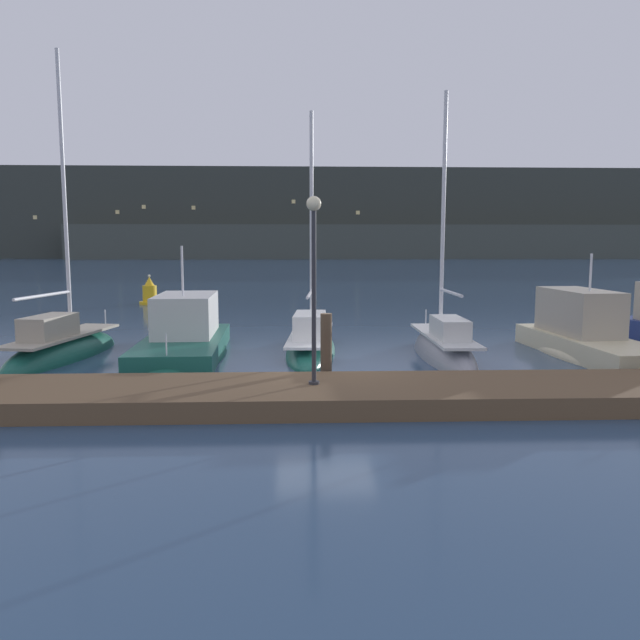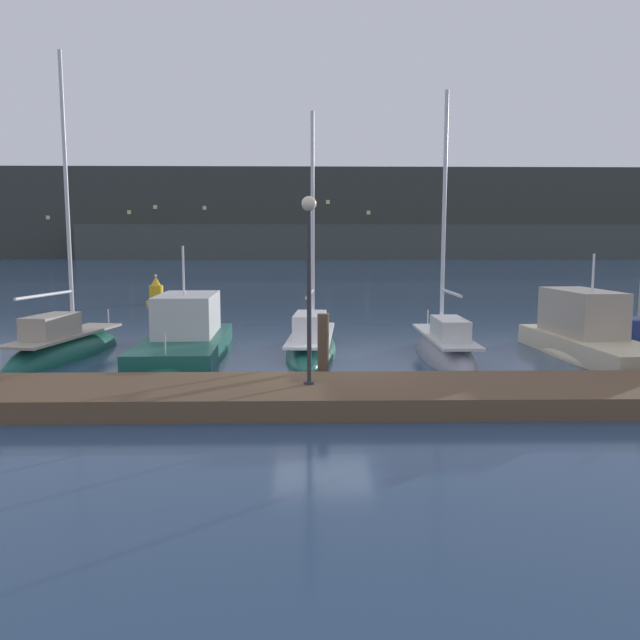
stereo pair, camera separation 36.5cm
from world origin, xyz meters
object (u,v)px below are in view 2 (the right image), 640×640
Objects in this scene: dock_lamppost at (309,260)px; channel_buoy at (156,293)px; sailboat_berth_3 at (65,353)px; sailboat_berth_6 at (444,355)px; motorboat_berth_4 at (185,344)px; motorboat_berth_7 at (589,346)px; sailboat_berth_5 at (312,348)px.

channel_buoy is at bearing 111.18° from dock_lamppost.
sailboat_berth_6 is at bearing -2.15° from sailboat_berth_3.
sailboat_berth_6 is at bearing -7.19° from motorboat_berth_4.
dock_lamppost is (-4.16, -5.29, 3.04)m from sailboat_berth_6.
motorboat_berth_4 is 7.97m from dock_lamppost.
sailboat_berth_3 is 16.88m from channel_buoy.
dock_lamppost is (-8.71, -5.46, 2.82)m from motorboat_berth_7.
dock_lamppost is at bearing -68.82° from channel_buoy.
dock_lamppost is (3.94, -6.31, 2.85)m from motorboat_berth_4.
sailboat_berth_5 is at bearing 173.72° from motorboat_berth_7.
sailboat_berth_5 reaches higher than motorboat_berth_4.
motorboat_berth_7 is 10.66m from dock_lamppost.
sailboat_berth_3 is at bearing 177.85° from sailboat_berth_6.
channel_buoy is at bearing 118.68° from sailboat_berth_5.
sailboat_berth_5 is (4.04, 0.09, -0.16)m from motorboat_berth_4.
motorboat_berth_7 is at bearing -0.96° from sailboat_berth_3.
sailboat_berth_3 reaches higher than channel_buoy.
sailboat_berth_5 is at bearing 89.14° from dock_lamppost.
motorboat_berth_7 is at bearing 32.06° from dock_lamppost.
sailboat_berth_5 reaches higher than channel_buoy.
sailboat_berth_3 is 1.21× the size of sailboat_berth_5.
sailboat_berth_6 reaches higher than motorboat_berth_4.
motorboat_berth_7 is 1.79× the size of dock_lamppost.
dock_lamppost is at bearing -128.18° from sailboat_berth_6.
motorboat_berth_4 is at bearing 121.99° from dock_lamppost.
sailboat_berth_3 is 7.67m from sailboat_berth_5.
sailboat_berth_3 is 9.94m from dock_lamppost.
motorboat_berth_4 is (3.61, 0.58, 0.17)m from sailboat_berth_3.
motorboat_berth_7 is at bearing -3.86° from motorboat_berth_4.
channel_buoy is at bearing 135.58° from motorboat_berth_7.
dock_lamppost is (-0.10, -6.40, 3.01)m from sailboat_berth_5.
sailboat_berth_3 is 1.34× the size of motorboat_berth_4.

